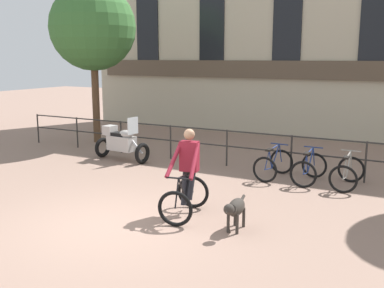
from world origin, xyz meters
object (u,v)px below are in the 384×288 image
cyclist_with_bike (187,177)px  parked_bicycle_mid_left (309,169)px  dog (235,208)px  parked_bicycle_mid_right (347,173)px  parked_bicycle_near_lamp (273,165)px  parked_motorcycle (121,142)px

cyclist_with_bike → parked_bicycle_mid_left: (1.57, 3.44, -0.41)m
dog → parked_bicycle_mid_right: size_ratio=0.88×
parked_bicycle_mid_left → parked_bicycle_mid_right: bearing=-179.2°
cyclist_with_bike → parked_bicycle_mid_left: size_ratio=1.52×
cyclist_with_bike → parked_bicycle_mid_left: bearing=54.9°
dog → parked_bicycle_near_lamp: 3.83m
cyclist_with_bike → dog: 1.28m
parked_bicycle_mid_left → parked_bicycle_mid_right: (0.91, -0.00, 0.00)m
parked_motorcycle → parked_bicycle_mid_right: 6.53m
dog → parked_bicycle_near_lamp: bearing=94.3°
parked_bicycle_near_lamp → cyclist_with_bike: bearing=84.8°
cyclist_with_bike → parked_bicycle_mid_right: 4.26m
parked_motorcycle → parked_bicycle_mid_left: bearing=-82.5°
dog → parked_motorcycle: size_ratio=0.56×
cyclist_with_bike → dog: (1.19, -0.35, -0.34)m
parked_motorcycle → parked_bicycle_near_lamp: 4.70m
parked_bicycle_near_lamp → parked_bicycle_mid_left: size_ratio=1.04×
cyclist_with_bike → parked_motorcycle: bearing=130.7°
cyclist_with_bike → parked_motorcycle: size_ratio=0.96×
dog → cyclist_with_bike: bearing=159.9°
parked_bicycle_near_lamp → parked_bicycle_mid_right: 1.83m
dog → parked_motorcycle: 6.34m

